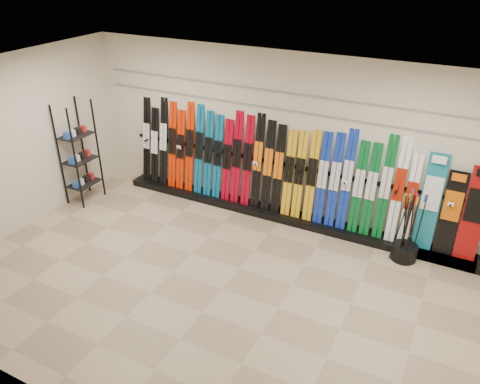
% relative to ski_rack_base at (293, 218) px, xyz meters
% --- Properties ---
extents(floor, '(8.00, 8.00, 0.00)m').
position_rel_ski_rack_base_xyz_m(floor, '(-0.22, -2.28, -0.06)').
color(floor, gray).
rests_on(floor, ground).
extents(back_wall, '(8.00, 0.00, 8.00)m').
position_rel_ski_rack_base_xyz_m(back_wall, '(-0.22, 0.22, 1.44)').
color(back_wall, beige).
rests_on(back_wall, floor).
extents(left_wall, '(0.00, 5.00, 5.00)m').
position_rel_ski_rack_base_xyz_m(left_wall, '(-4.22, -2.28, 1.44)').
color(left_wall, beige).
rests_on(left_wall, floor).
extents(ceiling, '(8.00, 8.00, 0.00)m').
position_rel_ski_rack_base_xyz_m(ceiling, '(-0.22, -2.28, 2.94)').
color(ceiling, silver).
rests_on(ceiling, back_wall).
extents(ski_rack_base, '(8.00, 0.40, 0.12)m').
position_rel_ski_rack_base_xyz_m(ski_rack_base, '(0.00, 0.00, 0.00)').
color(ski_rack_base, black).
rests_on(ski_rack_base, floor).
extents(skis, '(5.37, 0.30, 1.80)m').
position_rel_ski_rack_base_xyz_m(skis, '(-0.68, 0.08, 0.89)').
color(skis, black).
rests_on(skis, ski_rack_base).
extents(snowboards, '(0.95, 0.25, 1.59)m').
position_rel_ski_rack_base_xyz_m(snowboards, '(2.55, 0.08, 0.81)').
color(snowboards, '#14728C').
rests_on(snowboards, ski_rack_base).
extents(accessory_rack, '(0.40, 0.60, 1.99)m').
position_rel_ski_rack_base_xyz_m(accessory_rack, '(-3.97, -1.09, 0.94)').
color(accessory_rack, black).
rests_on(accessory_rack, floor).
extents(pole_bin, '(0.41, 0.41, 0.25)m').
position_rel_ski_rack_base_xyz_m(pole_bin, '(2.02, -0.28, 0.07)').
color(pole_bin, black).
rests_on(pole_bin, floor).
extents(ski_poles, '(0.38, 0.33, 1.18)m').
position_rel_ski_rack_base_xyz_m(ski_poles, '(2.00, -0.30, 0.55)').
color(ski_poles, black).
rests_on(ski_poles, pole_bin).
extents(slatwall_rail_0, '(7.60, 0.02, 0.03)m').
position_rel_ski_rack_base_xyz_m(slatwall_rail_0, '(-0.22, 0.20, 1.94)').
color(slatwall_rail_0, gray).
rests_on(slatwall_rail_0, back_wall).
extents(slatwall_rail_1, '(7.60, 0.02, 0.03)m').
position_rel_ski_rack_base_xyz_m(slatwall_rail_1, '(-0.22, 0.20, 2.24)').
color(slatwall_rail_1, gray).
rests_on(slatwall_rail_1, back_wall).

